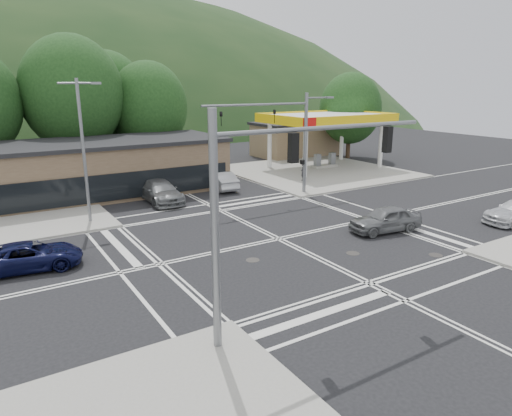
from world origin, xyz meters
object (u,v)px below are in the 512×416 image
car_grey_center (385,219)px  car_queue_a (221,180)px  car_queue_b (183,177)px  car_blue_west (29,256)px  car_northbound (160,191)px  pedestrian (303,172)px

car_grey_center → car_queue_a: car_grey_center is taller
car_queue_b → car_blue_west: bearing=51.8°
car_northbound → car_queue_a: bearing=14.5°
car_blue_west → car_queue_b: car_queue_b is taller
car_grey_center → car_northbound: size_ratio=0.80×
car_blue_west → car_northbound: bearing=-38.7°
car_blue_west → car_queue_a: bearing=-47.4°
car_grey_center → car_northbound: 16.67m
car_blue_west → car_northbound: size_ratio=0.86×
car_northbound → pedestrian: bearing=0.9°
car_blue_west → car_northbound: (10.01, 9.09, 0.14)m
car_blue_west → car_queue_b: (13.72, 13.41, 0.15)m
car_blue_west → pedestrian: size_ratio=3.11×
car_grey_center → pedestrian: pedestrian is taller
car_grey_center → car_queue_b: car_queue_b is taller
car_queue_b → car_northbound: (-3.71, -4.32, -0.01)m
car_queue_a → car_queue_b: 3.62m
car_queue_a → car_queue_b: (-2.18, 2.89, 0.06)m
car_queue_a → car_northbound: size_ratio=0.83×
car_grey_center → car_queue_b: size_ratio=0.94×
car_northbound → car_blue_west: bearing=-136.9°
car_grey_center → car_northbound: (-8.98, 14.05, 0.05)m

